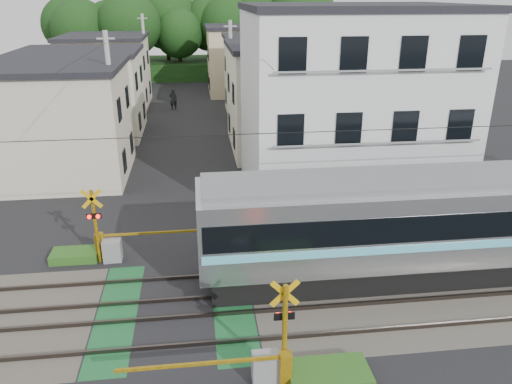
{
  "coord_description": "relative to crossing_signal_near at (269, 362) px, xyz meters",
  "views": [
    {
      "loc": [
        0.96,
        -14.09,
        9.79
      ],
      "look_at": [
        3.31,
        5.0,
        2.06
      ],
      "focal_mm": 35.0,
      "sensor_mm": 36.0,
      "label": 1
    }
  ],
  "objects": [
    {
      "name": "track_bed",
      "position": [
        -2.59,
        3.65,
        -0.67
      ],
      "size": [
        120.0,
        120.0,
        0.14
      ],
      "color": "#47423A",
      "rests_on": "ground"
    },
    {
      "name": "catenary",
      "position": [
        3.41,
        3.69,
        2.98
      ],
      "size": [
        60.0,
        5.04,
        7.0
      ],
      "color": "#2D2D33",
      "rests_on": "ground"
    },
    {
      "name": "tree_hill",
      "position": [
        -1.6,
        51.99,
        4.75
      ],
      "size": [
        40.0,
        13.29,
        11.26
      ],
      "color": "#173913",
      "rests_on": "ground"
    },
    {
      "name": "pedestrian",
      "position": [
        -3.55,
        34.24,
        0.23
      ],
      "size": [
        0.71,
        0.5,
        1.88
      ],
      "primitive_type": "imported",
      "rotation": [
        0.0,
        0.0,
        3.21
      ],
      "color": "black",
      "rests_on": "ground"
    },
    {
      "name": "crossing_signal_far",
      "position": [
        -5.17,
        7.31,
        0.0
      ],
      "size": [
        4.74,
        0.65,
        3.09
      ],
      "color": "#E9AB0C",
      "rests_on": "ground"
    },
    {
      "name": "apartment_block",
      "position": [
        5.91,
        13.15,
        3.94
      ],
      "size": [
        10.2,
        8.36,
        9.3
      ],
      "color": "silver",
      "rests_on": "ground"
    },
    {
      "name": "houses_row",
      "position": [
        -2.33,
        29.57,
        2.53
      ],
      "size": [
        22.07,
        31.35,
        6.8
      ],
      "color": "beige",
      "rests_on": "ground"
    },
    {
      "name": "weed_patches",
      "position": [
        -0.83,
        3.56,
        -0.53
      ],
      "size": [
        10.25,
        8.8,
        0.4
      ],
      "color": "#2D5E1E",
      "rests_on": "ground"
    },
    {
      "name": "crossing_signal_near",
      "position": [
        0.0,
        0.0,
        0.0
      ],
      "size": [
        4.74,
        0.65,
        3.09
      ],
      "color": "#E9AB0C",
      "rests_on": "ground"
    },
    {
      "name": "ground",
      "position": [
        -2.59,
        3.65,
        -0.71
      ],
      "size": [
        120.0,
        120.0,
        0.0
      ],
      "primitive_type": "plane",
      "color": "black"
    },
    {
      "name": "utility_poles",
      "position": [
        -3.64,
        26.66,
        3.37
      ],
      "size": [
        7.9,
        42.0,
        8.0
      ],
      "color": "#A5A5A0",
      "rests_on": "ground"
    }
  ]
}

